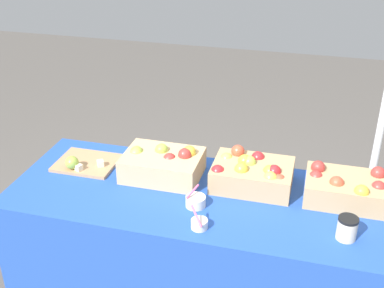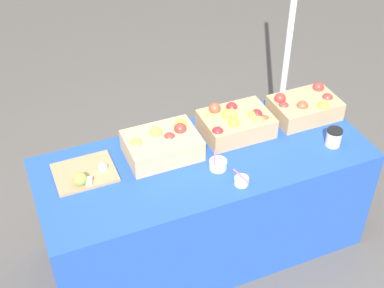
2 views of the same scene
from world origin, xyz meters
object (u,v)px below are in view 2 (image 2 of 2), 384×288
at_px(cutting_board_back, 84,174).
at_px(sample_bowl_near, 218,164).
at_px(apple_crate_right, 162,144).
at_px(sample_bowl_mid, 241,181).
at_px(tent_pole, 290,34).
at_px(coffee_cup, 334,137).
at_px(apple_crate_middle, 236,123).
at_px(apple_crate_left, 305,107).

distance_m(cutting_board_back, sample_bowl_near, 0.73).
xyz_separation_m(cutting_board_back, sample_bowl_near, (0.69, -0.22, 0.01)).
bearing_deg(cutting_board_back, apple_crate_right, 2.04).
bearing_deg(apple_crate_right, sample_bowl_near, -43.80).
relative_size(cutting_board_back, sample_bowl_mid, 3.13).
distance_m(cutting_board_back, sample_bowl_mid, 0.85).
height_order(apple_crate_right, tent_pole, tent_pole).
relative_size(cutting_board_back, tent_pole, 0.16).
distance_m(sample_bowl_mid, coffee_cup, 0.65).
xyz_separation_m(sample_bowl_near, coffee_cup, (0.70, -0.07, 0.03)).
relative_size(apple_crate_middle, cutting_board_back, 1.23).
xyz_separation_m(cutting_board_back, tent_pole, (1.57, 0.55, 0.27)).
distance_m(sample_bowl_near, tent_pole, 1.19).
bearing_deg(apple_crate_middle, sample_bowl_mid, -112.42).
bearing_deg(coffee_cup, apple_crate_middle, 145.57).
height_order(apple_crate_right, cutting_board_back, apple_crate_right).
distance_m(apple_crate_left, sample_bowl_near, 0.74).
bearing_deg(sample_bowl_mid, apple_crate_middle, 67.58).
height_order(sample_bowl_near, tent_pole, tent_pole).
distance_m(apple_crate_left, cutting_board_back, 1.40).
xyz_separation_m(apple_crate_right, sample_bowl_near, (0.24, -0.23, -0.04)).
bearing_deg(tent_pole, apple_crate_middle, -141.53).
relative_size(sample_bowl_near, tent_pole, 0.05).
relative_size(apple_crate_middle, tent_pole, 0.20).
height_order(apple_crate_left, apple_crate_right, apple_crate_right).
bearing_deg(cutting_board_back, tent_pole, 19.23).
bearing_deg(sample_bowl_mid, cutting_board_back, 153.29).
relative_size(sample_bowl_near, sample_bowl_mid, 0.94).
relative_size(apple_crate_middle, coffee_cup, 3.76).
distance_m(apple_crate_right, cutting_board_back, 0.46).
height_order(apple_crate_middle, sample_bowl_mid, apple_crate_middle).
bearing_deg(sample_bowl_near, tent_pole, 41.11).
distance_m(apple_crate_middle, sample_bowl_mid, 0.45).
xyz_separation_m(apple_crate_middle, apple_crate_right, (-0.47, -0.02, -0.00)).
xyz_separation_m(cutting_board_back, sample_bowl_mid, (0.76, -0.38, 0.00)).
xyz_separation_m(apple_crate_right, sample_bowl_mid, (0.30, -0.40, -0.05)).
relative_size(apple_crate_right, cutting_board_back, 1.24).
bearing_deg(apple_crate_left, sample_bowl_near, -160.71).
height_order(apple_crate_right, sample_bowl_mid, apple_crate_right).
relative_size(apple_crate_right, sample_bowl_mid, 3.88).
distance_m(apple_crate_left, sample_bowl_mid, 0.76).
xyz_separation_m(apple_crate_left, apple_crate_right, (-0.94, -0.01, 0.00)).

